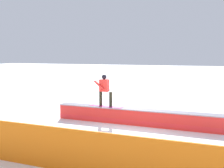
% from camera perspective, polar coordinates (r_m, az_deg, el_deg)
% --- Properties ---
extents(ground_plane, '(120.00, 120.00, 0.00)m').
position_cam_1_polar(ground_plane, '(11.15, 5.11, -9.09)').
color(ground_plane, white).
extents(grind_box, '(7.19, 0.53, 0.69)m').
position_cam_1_polar(grind_box, '(11.07, 5.13, -7.52)').
color(grind_box, red).
rests_on(grind_box, ground_plane).
extents(snowboarder, '(1.61, 0.46, 1.45)m').
position_cam_1_polar(snowboarder, '(11.29, -1.69, -1.18)').
color(snowboarder, '#CA2B85').
rests_on(snowboarder, grind_box).
extents(safety_fence, '(10.00, 0.07, 1.16)m').
position_cam_1_polar(safety_fence, '(6.58, -6.59, -15.17)').
color(safety_fence, orange).
rests_on(safety_fence, ground_plane).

